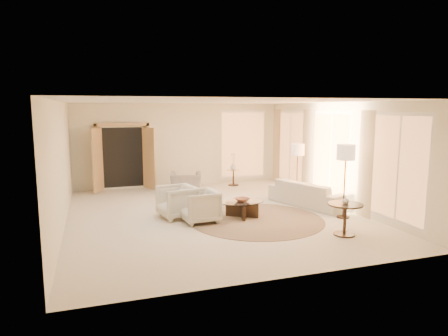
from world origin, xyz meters
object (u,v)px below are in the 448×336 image
object	(u,v)px
side_table	(233,176)
armchair_left	(177,200)
floor_lamp_far	(346,156)
end_vase	(346,200)
armchair_right	(200,205)
bowl	(242,200)
sofa	(309,193)
end_table	(345,214)
accent_chair	(186,179)
side_vase	(233,166)
coffee_table	(242,207)
floor_lamp_near	(298,152)

from	to	relation	value
side_table	armchair_left	bearing A→B (deg)	-128.14
floor_lamp_far	end_vase	world-z (taller)	floor_lamp_far
armchair_right	floor_lamp_far	distance (m)	3.66
armchair_left	bowl	xyz separation A→B (m)	(1.51, -0.50, 0.01)
sofa	end_table	bearing A→B (deg)	146.04
accent_chair	bowl	xyz separation A→B (m)	(0.65, -3.29, 0.02)
armchair_right	side_vase	distance (m)	4.55
bowl	end_vase	xyz separation A→B (m)	(1.55, -1.96, 0.30)
end_table	armchair_left	bearing A→B (deg)	141.24
coffee_table	side_vase	distance (m)	4.08
armchair_left	floor_lamp_far	world-z (taller)	floor_lamp_far
armchair_left	end_vase	distance (m)	3.94
armchair_right	floor_lamp_far	xyz separation A→B (m)	(3.41, -0.75, 1.11)
armchair_right	side_table	xyz separation A→B (m)	(2.24, 3.95, -0.08)
sofa	floor_lamp_near	world-z (taller)	floor_lamp_near
sofa	end_vase	size ratio (longest dim) A/B	15.04
side_table	bowl	bearing A→B (deg)	-106.59
bowl	floor_lamp_far	bearing A→B (deg)	-18.95
sofa	floor_lamp_near	bearing A→B (deg)	-27.81
end_table	side_vase	world-z (taller)	side_vase
floor_lamp_near	bowl	world-z (taller)	floor_lamp_near
armchair_right	side_table	world-z (taller)	armchair_right
bowl	end_vase	bearing A→B (deg)	-51.56
sofa	floor_lamp_near	xyz separation A→B (m)	(0.13, 0.94, 1.03)
accent_chair	side_vase	bearing A→B (deg)	-148.18
side_table	floor_lamp_far	bearing A→B (deg)	-76.01
armchair_right	accent_chair	bearing A→B (deg)	169.30
floor_lamp_far	bowl	xyz separation A→B (m)	(-2.33, 0.80, -1.08)
accent_chair	end_vase	xyz separation A→B (m)	(2.21, -5.24, 0.33)
coffee_table	end_vase	bearing A→B (deg)	-51.56
side_table	bowl	size ratio (longest dim) A/B	1.63
armchair_right	sofa	bearing A→B (deg)	97.54
side_table	side_vase	xyz separation A→B (m)	(0.00, 0.00, 0.33)
coffee_table	end_table	world-z (taller)	end_table
floor_lamp_near	sofa	bearing A→B (deg)	-97.79
floor_lamp_near	end_vase	world-z (taller)	floor_lamp_near
armchair_right	floor_lamp_near	size ratio (longest dim) A/B	0.52
side_table	floor_lamp_far	xyz separation A→B (m)	(1.17, -4.69, 1.19)
armchair_left	armchair_right	size ratio (longest dim) A/B	1.03
side_table	end_vase	distance (m)	5.88
accent_chair	coffee_table	bearing A→B (deg)	114.56
armchair_right	end_vase	xyz separation A→B (m)	(2.64, -1.90, 0.33)
armchair_left	armchair_right	distance (m)	0.70
coffee_table	side_table	size ratio (longest dim) A/B	2.55
accent_chair	end_table	size ratio (longest dim) A/B	1.33
end_vase	side_vase	bearing A→B (deg)	93.86
armchair_left	side_vase	bearing A→B (deg)	130.62
side_table	bowl	world-z (taller)	side_table
armchair_left	coffee_table	distance (m)	1.60
floor_lamp_far	side_vase	size ratio (longest dim) A/B	7.63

